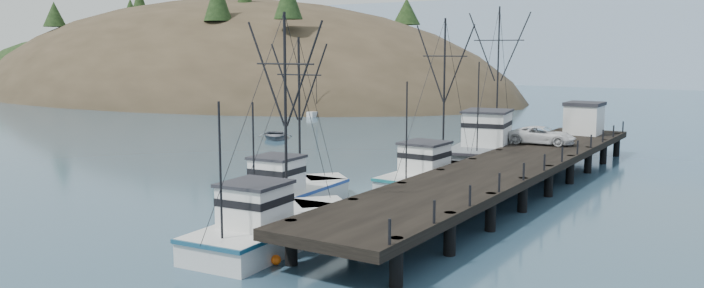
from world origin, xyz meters
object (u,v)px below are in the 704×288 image
object	(u,v)px
work_vessel	(492,149)
pier_shed	(584,118)
pier	(510,167)
trawler_far	(435,175)
trawler_near	(275,227)
motorboat	(275,139)
trawler_mid	(291,194)
pickup_truck	(542,135)

from	to	relation	value
work_vessel	pier_shed	distance (m)	9.78
pier	trawler_far	bearing A→B (deg)	-166.15
trawler_near	trawler_far	distance (m)	16.64
work_vessel	motorboat	bearing A→B (deg)	172.94
trawler_mid	pickup_truck	distance (m)	22.60
trawler_mid	work_vessel	distance (m)	21.77
trawler_far	trawler_mid	bearing A→B (deg)	-114.01
trawler_near	work_vessel	xyz separation A→B (m)	(0.17, 27.88, 0.41)
trawler_far	pier_shed	bearing A→B (deg)	75.51
motorboat	pier_shed	bearing A→B (deg)	-29.84
trawler_mid	motorboat	size ratio (longest dim) A/B	2.02
trawler_near	pier_shed	size ratio (longest dim) A/B	3.57
trawler_mid	trawler_far	bearing A→B (deg)	65.99
trawler_mid	trawler_far	size ratio (longest dim) A/B	0.88
pier	trawler_mid	xyz separation A→B (m)	(-9.28, -11.30, -0.87)
pier	motorboat	xyz separation A→B (m)	(-30.34, 13.19, -1.69)
trawler_near	pickup_truck	world-z (taller)	trawler_near
pier	trawler_near	size ratio (longest dim) A/B	3.86
trawler_far	motorboat	bearing A→B (deg)	150.67
trawler_mid	pickup_truck	world-z (taller)	trawler_mid
motorboat	pier	bearing A→B (deg)	-62.30
pier	motorboat	distance (m)	33.12
pier_shed	pickup_truck	bearing A→B (deg)	-97.08
work_vessel	motorboat	size ratio (longest dim) A/B	3.09
pier	work_vessel	xyz separation A→B (m)	(-5.10, 10.06, -0.46)
trawler_mid	motorboat	xyz separation A→B (m)	(-21.06, 24.48, -0.82)
trawler_mid	trawler_far	xyz separation A→B (m)	(4.51, 10.12, 0.00)
trawler_near	work_vessel	distance (m)	27.88
pickup_truck	trawler_far	bearing A→B (deg)	155.22
trawler_far	pier_shed	world-z (taller)	trawler_far
pickup_truck	motorboat	world-z (taller)	pickup_truck
motorboat	trawler_far	bearing A→B (deg)	-68.13
pier	motorboat	world-z (taller)	pier
trawler_mid	trawler_far	world-z (taller)	trawler_far
work_vessel	pickup_truck	world-z (taller)	work_vessel
trawler_near	trawler_far	bearing A→B (deg)	88.31
trawler_mid	work_vessel	world-z (taller)	work_vessel
pier	trawler_near	bearing A→B (deg)	-106.47
trawler_mid	trawler_far	distance (m)	11.08
pier	pier_shed	size ratio (longest dim) A/B	13.75
pier	trawler_near	xyz separation A→B (m)	(-5.27, -17.81, -0.87)
pier	pickup_truck	world-z (taller)	pickup_truck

